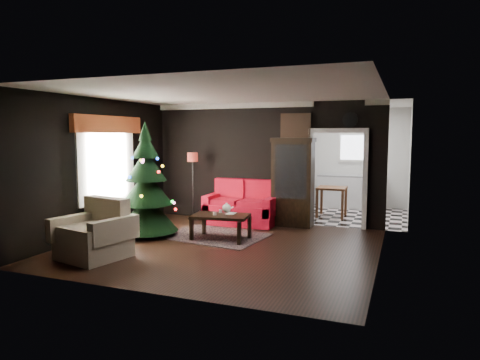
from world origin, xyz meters
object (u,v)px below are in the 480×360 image
at_px(loveseat, 242,202).
at_px(kitchen_table, 332,202).
at_px(armchair, 94,231).
at_px(christmas_tree, 146,185).
at_px(floor_lamp, 193,186).
at_px(curio_cabinet, 293,184).
at_px(wall_clock, 350,120).
at_px(coffee_table, 221,227).
at_px(teapot, 227,208).

relative_size(loveseat, kitchen_table, 2.27).
bearing_deg(armchair, christmas_tree, 104.65).
relative_size(loveseat, floor_lamp, 1.06).
relative_size(curio_cabinet, christmas_tree, 0.79).
xyz_separation_m(wall_clock, kitchen_table, (-0.55, 1.25, -2.00)).
bearing_deg(wall_clock, curio_cabinet, -171.47).
xyz_separation_m(curio_cabinet, coffee_table, (-0.99, -1.79, -0.70)).
bearing_deg(loveseat, curio_cabinet, 10.83).
bearing_deg(floor_lamp, teapot, -42.56).
height_order(wall_clock, kitchen_table, wall_clock).
xyz_separation_m(loveseat, wall_clock, (2.35, 0.40, 1.88)).
height_order(curio_cabinet, christmas_tree, christmas_tree).
bearing_deg(christmas_tree, floor_lamp, 86.09).
relative_size(armchair, kitchen_table, 1.37).
bearing_deg(curio_cabinet, kitchen_table, 65.56).
bearing_deg(armchair, curio_cabinet, 68.87).
bearing_deg(kitchen_table, curio_cabinet, -114.44).
relative_size(loveseat, curio_cabinet, 0.89).
bearing_deg(curio_cabinet, floor_lamp, -174.78).
xyz_separation_m(curio_cabinet, christmas_tree, (-2.53, -2.02, 0.10)).
bearing_deg(christmas_tree, coffee_table, 8.54).
distance_m(christmas_tree, armchair, 1.79).
xyz_separation_m(christmas_tree, coffee_table, (1.54, 0.23, -0.80)).
relative_size(curio_cabinet, wall_clock, 5.94).
height_order(armchair, kitchen_table, armchair).
height_order(armchair, wall_clock, wall_clock).
distance_m(floor_lamp, armchair, 3.51).
bearing_deg(coffee_table, teapot, 85.51).
relative_size(wall_clock, kitchen_table, 0.43).
xyz_separation_m(curio_cabinet, floor_lamp, (-2.41, -0.22, -0.12)).
distance_m(loveseat, wall_clock, 3.04).
distance_m(curio_cabinet, christmas_tree, 3.24).
distance_m(teapot, kitchen_table, 3.39).
relative_size(christmas_tree, coffee_table, 2.22).
relative_size(curio_cabinet, teapot, 9.35).
bearing_deg(wall_clock, floor_lamp, -173.68).
xyz_separation_m(loveseat, floor_lamp, (-1.26, -0.00, 0.33)).
height_order(loveseat, christmas_tree, christmas_tree).
xyz_separation_m(armchair, kitchen_table, (3.12, 5.14, -0.08)).
bearing_deg(wall_clock, kitchen_table, 113.75).
relative_size(floor_lamp, armchair, 1.57).
relative_size(floor_lamp, teapot, 7.90).
bearing_deg(christmas_tree, kitchen_table, 47.32).
bearing_deg(floor_lamp, wall_clock, 6.32).
height_order(teapot, kitchen_table, kitchen_table).
distance_m(loveseat, kitchen_table, 2.45).
height_order(floor_lamp, kitchen_table, floor_lamp).
bearing_deg(loveseat, wall_clock, 9.66).
bearing_deg(coffee_table, armchair, -127.55).
bearing_deg(teapot, wall_clock, 38.34).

